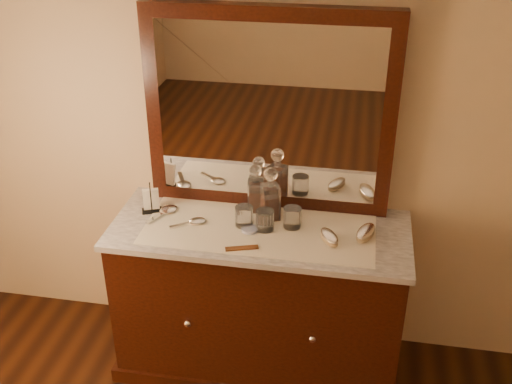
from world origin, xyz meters
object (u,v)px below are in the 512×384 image
at_px(napkin_rack, 151,201).
at_px(hand_mirror_outer, 166,211).
at_px(comb, 242,248).
at_px(hand_mirror_inner, 194,222).
at_px(dresser_cabinet, 259,300).
at_px(pin_dish, 250,229).
at_px(decanter_right, 270,199).
at_px(brush_near, 329,237).
at_px(mirror_frame, 269,112).
at_px(brush_far, 366,233).
at_px(decanter_left, 255,193).

distance_m(napkin_rack, hand_mirror_outer, 0.09).
relative_size(comb, hand_mirror_inner, 0.85).
bearing_deg(hand_mirror_outer, dresser_cabinet, -6.27).
distance_m(pin_dish, hand_mirror_inner, 0.28).
bearing_deg(comb, dresser_cabinet, 58.46).
bearing_deg(comb, decanter_right, 56.22).
bearing_deg(brush_near, hand_mirror_inner, 176.51).
relative_size(mirror_frame, comb, 7.94).
height_order(comb, decanter_right, decanter_right).
bearing_deg(brush_far, hand_mirror_outer, 177.06).
relative_size(dresser_cabinet, pin_dish, 17.64).
relative_size(comb, decanter_left, 0.60).
bearing_deg(hand_mirror_inner, dresser_cabinet, 3.95).
height_order(decanter_right, brush_far, decanter_right).
relative_size(decanter_left, hand_mirror_outer, 1.21).
relative_size(pin_dish, decanter_right, 0.29).
bearing_deg(hand_mirror_outer, decanter_left, 13.50).
bearing_deg(dresser_cabinet, comb, -103.56).
xyz_separation_m(napkin_rack, brush_far, (1.06, -0.06, -0.03)).
xyz_separation_m(comb, napkin_rack, (-0.51, 0.26, 0.05)).
height_order(comb, brush_far, brush_far).
bearing_deg(napkin_rack, dresser_cabinet, -6.19).
bearing_deg(brush_near, decanter_left, 150.33).
relative_size(mirror_frame, brush_near, 7.55).
height_order(dresser_cabinet, comb, comb).
distance_m(dresser_cabinet, comb, 0.49).
distance_m(decanter_left, hand_mirror_outer, 0.46).
relative_size(hand_mirror_outer, hand_mirror_inner, 1.18).
distance_m(dresser_cabinet, napkin_rack, 0.75).
height_order(decanter_right, hand_mirror_inner, decanter_right).
bearing_deg(napkin_rack, brush_far, -3.15).
xyz_separation_m(comb, brush_far, (0.55, 0.20, 0.02)).
relative_size(brush_near, brush_far, 0.91).
bearing_deg(mirror_frame, decanter_right, -76.61).
height_order(pin_dish, comb, pin_dish).
bearing_deg(decanter_left, pin_dish, -87.96).
distance_m(decanter_left, brush_near, 0.45).
bearing_deg(decanter_right, pin_dish, -119.74).
height_order(brush_far, hand_mirror_inner, brush_far).
distance_m(pin_dish, hand_mirror_outer, 0.45).
bearing_deg(decanter_right, hand_mirror_inner, -161.63).
distance_m(pin_dish, napkin_rack, 0.53).
distance_m(decanter_right, hand_mirror_inner, 0.39).
height_order(mirror_frame, decanter_right, mirror_frame).
distance_m(dresser_cabinet, mirror_frame, 0.97).
bearing_deg(hand_mirror_inner, brush_far, 1.72).
distance_m(mirror_frame, comb, 0.66).
distance_m(pin_dish, decanter_right, 0.19).
relative_size(brush_near, hand_mirror_outer, 0.76).
xyz_separation_m(dresser_cabinet, decanter_right, (0.04, 0.10, 0.55)).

